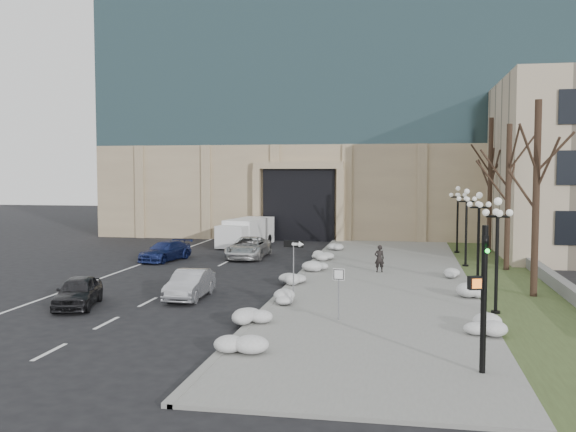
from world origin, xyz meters
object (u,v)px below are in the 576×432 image
object	(u,v)px
box_truck	(246,233)
lamppost_a	(497,240)
car_a	(78,292)
car_e	(229,237)
traffic_signal	(482,302)
lamppost_d	(458,210)
lamppost_b	(479,226)
pedestrian	(379,259)
car_c	(165,251)
car_d	(249,248)
one_way_sign	(297,251)
car_b	(190,284)
lamppost_c	(466,217)
keep_sign	(339,283)

from	to	relation	value
box_truck	lamppost_a	bearing A→B (deg)	-44.96
car_a	car_e	distance (m)	22.83
traffic_signal	lamppost_d	xyz separation A→B (m)	(1.47, 27.58, 0.94)
car_e	lamppost_b	world-z (taller)	lamppost_b
car_e	pedestrian	world-z (taller)	pedestrian
pedestrian	box_truck	size ratio (longest dim) A/B	0.22
car_c	lamppost_a	xyz separation A→B (m)	(18.87, -12.64, 2.44)
car_d	lamppost_d	distance (m)	14.82
car_d	one_way_sign	world-z (taller)	one_way_sign
car_b	lamppost_a	xyz separation A→B (m)	(13.23, -1.12, 2.42)
car_e	pedestrian	bearing A→B (deg)	-57.04
car_e	pedestrian	size ratio (longest dim) A/B	2.72
car_d	lamppost_a	size ratio (longest dim) A/B	1.07
car_e	lamppost_d	world-z (taller)	lamppost_d
car_c	car_a	bearing A→B (deg)	-70.33
car_d	traffic_signal	size ratio (longest dim) A/B	1.18
car_a	lamppost_b	bearing A→B (deg)	9.96
box_truck	lamppost_b	world-z (taller)	lamppost_b
car_a	traffic_signal	world-z (taller)	traffic_signal
car_a	traffic_signal	size ratio (longest dim) A/B	0.89
box_truck	lamppost_c	bearing A→B (deg)	-19.96
keep_sign	traffic_signal	size ratio (longest dim) A/B	0.49
car_d	lamppost_b	world-z (taller)	lamppost_b
car_e	pedestrian	xyz separation A→B (m)	(12.03, -11.70, 0.18)
lamppost_d	one_way_sign	bearing A→B (deg)	-115.99
car_c	lamppost_d	distance (m)	20.23
one_way_sign	lamppost_a	size ratio (longest dim) A/B	0.55
car_d	car_c	bearing A→B (deg)	-156.97
one_way_sign	lamppost_d	distance (m)	19.33
car_e	one_way_sign	size ratio (longest dim) A/B	1.58
car_c	lamppost_b	bearing A→B (deg)	-4.55
one_way_sign	lamppost_b	bearing A→B (deg)	35.64
car_b	lamppost_b	xyz separation A→B (m)	(13.23, 5.38, 2.42)
car_b	car_d	xyz separation A→B (m)	(-0.63, 13.72, 0.06)
car_a	box_truck	world-z (taller)	box_truck
traffic_signal	lamppost_a	world-z (taller)	lamppost_a
car_e	box_truck	size ratio (longest dim) A/B	0.61
one_way_sign	lamppost_b	xyz separation A→B (m)	(8.46, 4.36, 0.90)
box_truck	one_way_sign	world-z (taller)	one_way_sign
lamppost_c	lamppost_d	bearing A→B (deg)	90.00
lamppost_a	car_e	bearing A→B (deg)	128.57
one_way_sign	traffic_signal	size ratio (longest dim) A/B	0.61
box_truck	lamppost_d	world-z (taller)	lamppost_d
car_e	lamppost_c	world-z (taller)	lamppost_c
car_b	lamppost_d	world-z (taller)	lamppost_d
pedestrian	lamppost_b	distance (m)	6.31
lamppost_a	lamppost_c	size ratio (longest dim) A/B	1.00
car_a	pedestrian	xyz separation A→B (m)	(12.33, 11.12, 0.23)
car_d	box_truck	bearing A→B (deg)	104.75
car_e	lamppost_c	bearing A→B (deg)	-38.97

